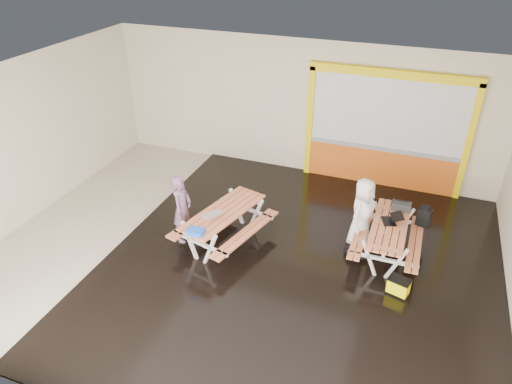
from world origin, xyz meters
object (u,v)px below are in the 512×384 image
at_px(backpack, 424,216).
at_px(dark_case, 356,252).
at_px(picnic_table_left, 224,219).
at_px(person_right, 362,213).
at_px(person_left, 182,208).
at_px(fluke_bag, 398,287).
at_px(picnic_table_right, 389,232).
at_px(toolbox, 401,206).
at_px(laptop_left, 213,214).
at_px(laptop_right, 392,219).
at_px(blue_pouch, 196,232).

xyz_separation_m(backpack, dark_case, (-1.16, -0.90, -0.57)).
height_order(picnic_table_left, person_right, person_right).
distance_m(person_left, fluke_bag, 4.43).
distance_m(picnic_table_right, toolbox, 0.70).
distance_m(backpack, dark_case, 1.58).
xyz_separation_m(person_left, laptop_left, (0.69, 0.00, 0.02)).
distance_m(person_left, laptop_right, 4.20).
bearing_deg(dark_case, blue_pouch, -153.52).
relative_size(person_right, toolbox, 3.90).
relative_size(person_left, backpack, 3.25).
bearing_deg(picnic_table_left, person_right, 19.72).
bearing_deg(person_right, blue_pouch, 140.80).
bearing_deg(person_left, blue_pouch, -140.35).
bearing_deg(blue_pouch, laptop_right, 27.64).
relative_size(picnic_table_left, person_left, 1.56).
bearing_deg(backpack, dark_case, -142.13).
xyz_separation_m(picnic_table_left, person_right, (2.64, 0.95, 0.18)).
xyz_separation_m(person_right, backpack, (1.19, 0.48, -0.10)).
relative_size(person_left, person_right, 0.98).
bearing_deg(person_right, backpack, -50.71).
bearing_deg(picnic_table_left, blue_pouch, -100.99).
distance_m(laptop_right, toolbox, 0.53).
xyz_separation_m(laptop_right, backpack, (0.60, 0.54, -0.12)).
bearing_deg(dark_case, person_left, -167.46).
bearing_deg(person_right, laptop_right, -78.44).
height_order(laptop_left, dark_case, laptop_left).
relative_size(backpack, fluke_bag, 1.03).
xyz_separation_m(picnic_table_right, person_left, (-4.03, -1.02, 0.26)).
bearing_deg(toolbox, person_left, -158.35).
height_order(person_right, toolbox, person_right).
height_order(person_right, dark_case, person_right).
relative_size(picnic_table_right, dark_case, 4.55).
height_order(blue_pouch, dark_case, blue_pouch).
xyz_separation_m(picnic_table_left, person_left, (-0.81, -0.25, 0.22)).
distance_m(laptop_left, dark_case, 2.99).
xyz_separation_m(laptop_left, backpack, (3.95, 1.67, -0.16)).
distance_m(picnic_table_left, backpack, 4.09).
bearing_deg(picnic_table_right, picnic_table_left, -166.63).
bearing_deg(backpack, laptop_left, -157.07).
bearing_deg(person_left, backpack, -74.98).
bearing_deg(laptop_left, picnic_table_right, 16.92).
relative_size(toolbox, dark_case, 0.92).
relative_size(person_left, laptop_left, 3.04).
distance_m(blue_pouch, fluke_bag, 3.85).
distance_m(picnic_table_left, fluke_bag, 3.62).
xyz_separation_m(laptop_left, blue_pouch, (-0.06, -0.65, -0.01)).
xyz_separation_m(picnic_table_right, backpack, (0.62, 0.66, 0.11)).
distance_m(laptop_right, dark_case, 0.96).
height_order(picnic_table_left, dark_case, picnic_table_left).
bearing_deg(picnic_table_right, person_left, -165.79).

